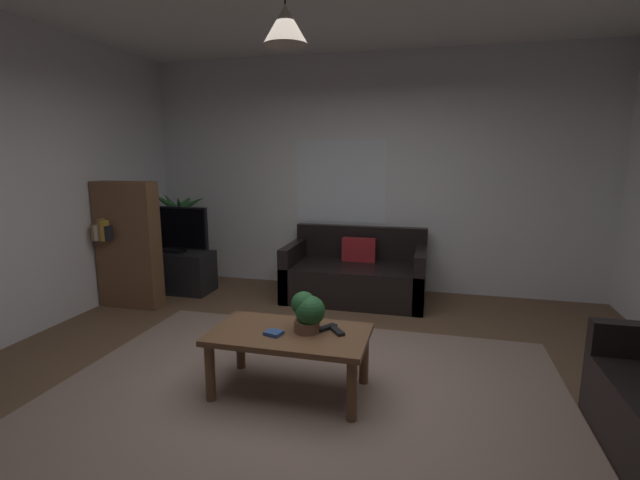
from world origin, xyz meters
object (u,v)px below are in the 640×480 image
remote_on_table_1 (327,328)px  potted_palm_corner (180,237)px  remote_on_table_0 (337,331)px  potted_plant_on_table (308,311)px  couch_under_window (356,276)px  pendant_lamp (285,24)px  tv_stand (176,271)px  bookshelf_corner (128,245)px  coffee_table (290,341)px  book_on_table_0 (274,333)px  tv (173,229)px

remote_on_table_1 → potted_palm_corner: (-2.57, 2.31, 0.14)m
remote_on_table_0 → remote_on_table_1: same height
remote_on_table_0 → potted_plant_on_table: potted_plant_on_table is taller
couch_under_window → pendant_lamp: bearing=-92.2°
remote_on_table_1 → tv_stand: tv_stand is taller
couch_under_window → bookshelf_corner: bookshelf_corner is taller
coffee_table → potted_plant_on_table: (0.12, 0.04, 0.22)m
remote_on_table_1 → coffee_table: bearing=-120.8°
couch_under_window → book_on_table_0: bearing=-94.3°
potted_plant_on_table → remote_on_table_0: bearing=7.5°
potted_plant_on_table → bookshelf_corner: 2.77m
couch_under_window → remote_on_table_0: bearing=-83.6°
remote_on_table_0 → potted_plant_on_table: 0.25m
potted_palm_corner → potted_plant_on_table: bearing=-44.1°
couch_under_window → remote_on_table_1: size_ratio=10.06×
potted_palm_corner → bookshelf_corner: 1.07m
tv → remote_on_table_0: bearing=-37.6°
remote_on_table_1 → tv_stand: (-2.38, 1.87, -0.22)m
remote_on_table_0 → tv_stand: (-2.46, 1.91, -0.22)m
remote_on_table_0 → bookshelf_corner: (-2.65, 1.28, 0.24)m
potted_plant_on_table → book_on_table_0: bearing=-149.9°
remote_on_table_1 → tv_stand: bearing=175.6°
tv → pendant_lamp: size_ratio=1.75×
bookshelf_corner → pendant_lamp: pendant_lamp is taller
book_on_table_0 → tv: tv is taller
remote_on_table_0 → bookshelf_corner: 2.95m
tv_stand → book_on_table_0: bearing=-45.3°
tv_stand → bookshelf_corner: size_ratio=0.64×
coffee_table → remote_on_table_1: bearing=25.3°
remote_on_table_0 → tv: (-2.46, 1.89, 0.33)m
coffee_table → bookshelf_corner: bearing=149.7°
potted_palm_corner → book_on_table_0: bearing=-48.1°
couch_under_window → pendant_lamp: pendant_lamp is taller
bookshelf_corner → pendant_lamp: 3.22m
book_on_table_0 → tv_stand: 2.91m
couch_under_window → coffee_table: (-0.08, -2.24, 0.11)m
couch_under_window → coffee_table: couch_under_window is taller
potted_palm_corner → bookshelf_corner: bearing=-89.5°
potted_plant_on_table → bookshelf_corner: (-2.44, 1.31, 0.10)m
tv_stand → tv: 0.54m
couch_under_window → coffee_table: size_ratio=1.45×
remote_on_table_0 → potted_plant_on_table: (-0.21, -0.03, 0.14)m
remote_on_table_0 → bookshelf_corner: size_ratio=0.11×
remote_on_table_1 → pendant_lamp: 2.03m
remote_on_table_1 → potted_plant_on_table: (-0.12, -0.07, 0.14)m
coffee_table → tv: (-2.13, 1.96, 0.41)m
remote_on_table_1 → potted_plant_on_table: size_ratio=0.57×
bookshelf_corner → couch_under_window: bearing=20.2°
coffee_table → bookshelf_corner: bookshelf_corner is taller
coffee_table → tv: tv is taller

